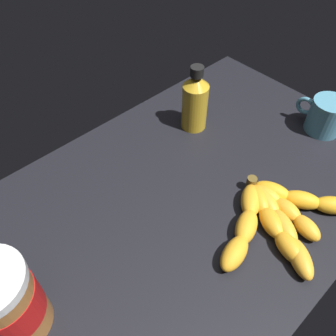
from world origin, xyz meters
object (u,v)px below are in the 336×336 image
(banana_bunch, at_px, (276,217))
(coffee_mug, at_px, (326,116))
(honey_bottle, at_px, (195,101))
(peanut_butter_jar, at_px, (6,305))

(banana_bunch, xyz_separation_m, coffee_mug, (-0.30, -0.08, 0.02))
(banana_bunch, distance_m, honey_bottle, 0.32)
(honey_bottle, bearing_deg, peanut_butter_jar, 15.57)
(banana_bunch, xyz_separation_m, honey_bottle, (-0.09, -0.30, 0.05))
(peanut_butter_jar, bearing_deg, coffee_mug, 174.47)
(peanut_butter_jar, relative_size, honey_bottle, 0.94)
(banana_bunch, distance_m, peanut_butter_jar, 0.46)
(honey_bottle, distance_m, coffee_mug, 0.31)
(coffee_mug, bearing_deg, honey_bottle, -45.34)
(honey_bottle, bearing_deg, coffee_mug, 134.66)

